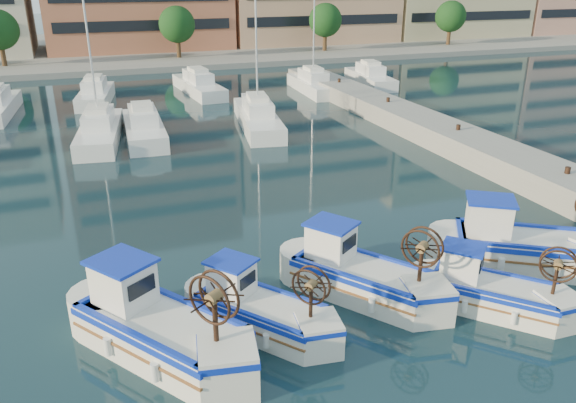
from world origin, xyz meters
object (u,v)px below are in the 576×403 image
at_px(fishing_boat_c, 359,273).
at_px(fishing_boat_d, 490,290).
at_px(fishing_boat_a, 157,325).
at_px(fishing_boat_b, 258,308).
at_px(fishing_boat_e, 520,244).

relative_size(fishing_boat_c, fishing_boat_d, 1.22).
bearing_deg(fishing_boat_a, fishing_boat_c, -28.23).
bearing_deg(fishing_boat_d, fishing_boat_b, 124.92).
xyz_separation_m(fishing_boat_c, fishing_boat_e, (6.06, -0.21, 0.07)).
bearing_deg(fishing_boat_b, fishing_boat_c, -27.12).
relative_size(fishing_boat_b, fishing_boat_d, 1.05).
bearing_deg(fishing_boat_a, fishing_boat_e, -32.53).
height_order(fishing_boat_a, fishing_boat_c, fishing_boat_a).
bearing_deg(fishing_boat_b, fishing_boat_e, -35.11).
distance_m(fishing_boat_b, fishing_boat_e, 9.59).
relative_size(fishing_boat_a, fishing_boat_c, 1.09).
xyz_separation_m(fishing_boat_a, fishing_boat_b, (2.85, 0.10, -0.17)).
bearing_deg(fishing_boat_e, fishing_boat_d, 156.91).
bearing_deg(fishing_boat_b, fishing_boat_d, -49.55).
bearing_deg(fishing_boat_b, fishing_boat_a, 144.26).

